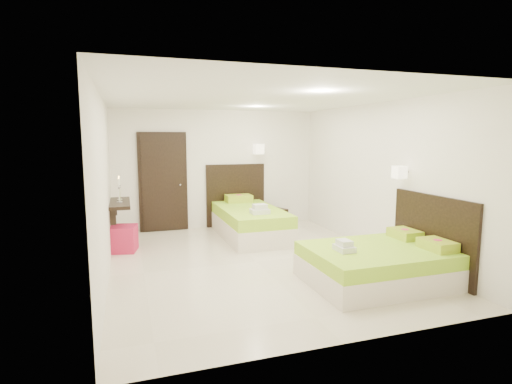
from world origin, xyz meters
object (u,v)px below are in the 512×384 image
object	(u,v)px
bed_single	(249,220)
bed_double	(382,262)
ottoman	(123,239)
nightstand	(276,217)

from	to	relation	value
bed_single	bed_double	bearing A→B (deg)	-72.64
bed_double	ottoman	size ratio (longest dim) A/B	4.15
bed_double	nightstand	bearing A→B (deg)	91.40
bed_double	ottoman	distance (m)	4.37
nightstand	ottoman	world-z (taller)	ottoman
bed_single	bed_double	world-z (taller)	bed_single
bed_single	nightstand	xyz separation A→B (m)	(0.88, 0.74, -0.14)
ottoman	nightstand	bearing A→B (deg)	18.86
bed_single	bed_double	xyz separation A→B (m)	(0.97, -3.11, -0.05)
bed_double	ottoman	bearing A→B (deg)	141.65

